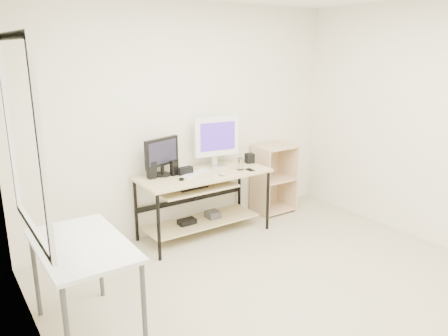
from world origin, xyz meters
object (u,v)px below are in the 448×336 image
side_table (82,253)px  white_imac (217,138)px  black_monitor (162,154)px  audio_controller (174,168)px  desk (202,191)px  shelf_unit (272,178)px

side_table → white_imac: 2.35m
black_monitor → white_imac: size_ratio=0.76×
black_monitor → audio_controller: bearing=-51.3°
desk → black_monitor: bearing=158.1°
shelf_unit → desk: bearing=-172.2°
side_table → desk: bearing=32.7°
side_table → shelf_unit: (2.83, 1.22, -0.22)m
desk → white_imac: size_ratio=2.54×
shelf_unit → audio_controller: bearing=-177.2°
black_monitor → audio_controller: (0.11, -0.07, -0.15)m
audio_controller → side_table: bearing=-152.7°
side_table → white_imac: (1.97, 1.22, 0.42)m
side_table → shelf_unit: bearing=23.3°
black_monitor → desk: bearing=-39.4°
side_table → audio_controller: (1.36, 1.15, 0.16)m
desk → shelf_unit: size_ratio=1.67×
shelf_unit → audio_controller: audio_controller is taller
white_imac → audio_controller: size_ratio=3.48×
side_table → white_imac: bearing=31.8°
audio_controller → white_imac: bearing=-5.9°
shelf_unit → side_table: bearing=-156.7°
shelf_unit → white_imac: 1.07m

